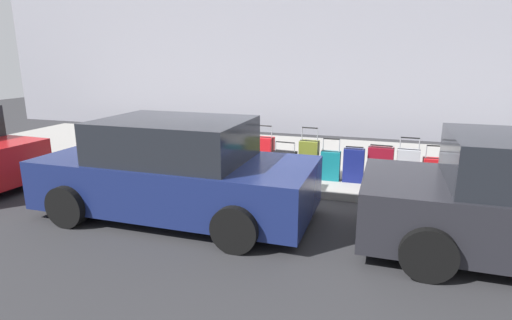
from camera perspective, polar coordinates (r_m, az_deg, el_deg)
name	(u,v)px	position (r m, az deg, el deg)	size (l,w,h in m)	color
ground_plane	(259,193)	(7.69, 0.43, -4.61)	(40.00, 40.00, 0.00)	#28282B
sidewalk_curb	(289,159)	(9.99, 4.66, 0.19)	(18.00, 5.00, 0.14)	gray
suitcase_red_0	(436,174)	(8.02, 23.85, -1.83)	(0.47, 0.26, 0.83)	red
suitcase_silver_1	(407,168)	(8.00, 20.45, -1.07)	(0.40, 0.23, 0.94)	#9EA0A8
suitcase_maroon_2	(380,165)	(8.08, 16.98, -0.71)	(0.48, 0.25, 0.75)	maroon
suitcase_navy_3	(354,165)	(8.03, 13.50, -0.74)	(0.39, 0.21, 0.70)	navy
suitcase_teal_4	(330,166)	(8.07, 10.38, -0.78)	(0.38, 0.21, 0.83)	#0F606B
suitcase_olive_5	(309,159)	(8.12, 7.42, 0.09)	(0.38, 0.27, 1.03)	#59601E
suitcase_black_6	(285,164)	(8.16, 4.04, -0.57)	(0.47, 0.27, 0.73)	black
suitcase_red_7	(264,155)	(8.40, 1.11, 0.69)	(0.41, 0.29, 1.01)	red
suitcase_silver_8	(242,160)	(8.45, -1.95, 0.01)	(0.39, 0.25, 0.59)	#9EA0A8
suitcase_maroon_9	(223,154)	(8.61, -4.71, 0.88)	(0.42, 0.21, 0.78)	maroon
suitcase_navy_10	(204,153)	(8.85, -7.30, 0.91)	(0.40, 0.22, 0.85)	navy
suitcase_teal_11	(182,154)	(9.00, -10.34, 0.89)	(0.49, 0.24, 0.91)	#0F606B
fire_hydrant	(155,146)	(9.33, -13.94, 1.86)	(0.39, 0.21, 0.79)	#99999E
bollard_post	(133,146)	(9.45, -16.83, 1.91)	(0.13, 0.13, 0.85)	brown
parked_car_navy_1	(176,171)	(6.54, -11.13, -1.55)	(4.34, 2.08, 1.56)	#141E4C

